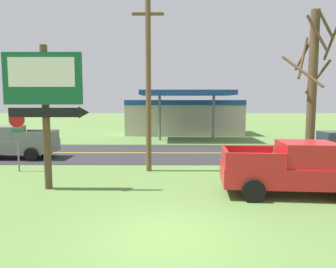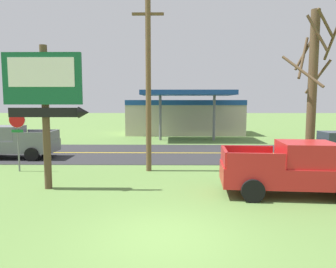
% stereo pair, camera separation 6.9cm
% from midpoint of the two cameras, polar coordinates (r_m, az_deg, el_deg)
% --- Properties ---
extents(ground_plane, '(180.00, 180.00, 0.00)m').
position_cam_midpoint_polar(ground_plane, '(8.30, -0.77, -18.29)').
color(ground_plane, '#5B7F3D').
extents(road_asphalt, '(140.00, 8.00, 0.02)m').
position_cam_midpoint_polar(road_asphalt, '(20.85, 0.03, -3.50)').
color(road_asphalt, '#2B2B2D').
rests_on(road_asphalt, ground).
extents(road_centre_line, '(126.00, 0.20, 0.01)m').
position_cam_midpoint_polar(road_centre_line, '(20.85, 0.03, -3.46)').
color(road_centre_line, gold).
rests_on(road_centre_line, road_asphalt).
extents(motel_sign, '(3.21, 0.54, 5.55)m').
position_cam_midpoint_polar(motel_sign, '(12.78, -21.62, 6.97)').
color(motel_sign, brown).
rests_on(motel_sign, ground).
extents(stop_sign, '(0.80, 0.08, 2.95)m').
position_cam_midpoint_polar(stop_sign, '(16.81, -25.95, 0.58)').
color(stop_sign, slate).
rests_on(stop_sign, ground).
extents(utility_pole, '(1.68, 0.26, 8.84)m').
position_cam_midpoint_polar(utility_pole, '(15.31, -3.75, 10.69)').
color(utility_pole, brown).
rests_on(utility_pole, ground).
extents(bare_tree, '(2.30, 2.22, 7.47)m').
position_cam_midpoint_polar(bare_tree, '(15.67, 24.74, 7.57)').
color(bare_tree, brown).
rests_on(bare_tree, ground).
extents(gas_station, '(12.00, 11.50, 4.40)m').
position_cam_midpoint_polar(gas_station, '(33.50, 2.86, 3.36)').
color(gas_station, beige).
rests_on(gas_station, ground).
extents(pickup_red_parked_on_lawn, '(5.34, 2.56, 1.96)m').
position_cam_midpoint_polar(pickup_red_parked_on_lawn, '(12.34, 22.15, -5.95)').
color(pickup_red_parked_on_lawn, red).
rests_on(pickup_red_parked_on_lawn, ground).
extents(pickup_grey_on_road, '(5.20, 2.24, 1.96)m').
position_cam_midpoint_polar(pickup_grey_on_road, '(21.10, -26.89, -1.41)').
color(pickup_grey_on_road, slate).
rests_on(pickup_grey_on_road, ground).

